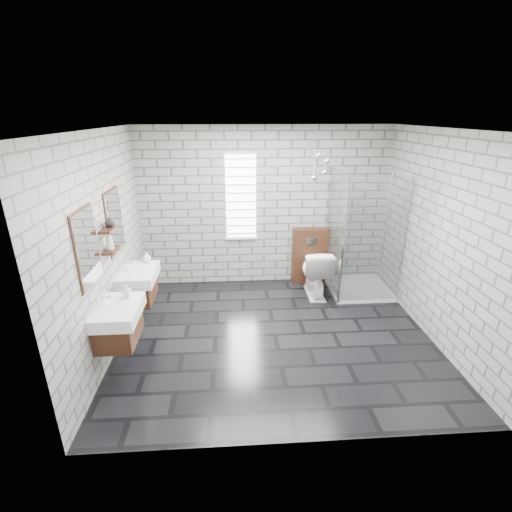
{
  "coord_description": "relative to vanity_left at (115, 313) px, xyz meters",
  "views": [
    {
      "loc": [
        -0.56,
        -4.36,
        2.88
      ],
      "look_at": [
        -0.24,
        0.35,
        1.04
      ],
      "focal_mm": 26.0,
      "sensor_mm": 36.0,
      "label": 1
    }
  ],
  "objects": [
    {
      "name": "floor",
      "position": [
        1.91,
        0.59,
        -0.77
      ],
      "size": [
        4.2,
        3.6,
        0.02
      ],
      "primitive_type": "cube",
      "color": "black",
      "rests_on": "ground"
    },
    {
      "name": "ceiling",
      "position": [
        1.91,
        0.59,
        1.95
      ],
      "size": [
        4.2,
        3.6,
        0.02
      ],
      "primitive_type": "cube",
      "color": "white",
      "rests_on": "wall_back"
    },
    {
      "name": "wall_back",
      "position": [
        1.91,
        2.4,
        0.59
      ],
      "size": [
        4.2,
        0.02,
        2.7
      ],
      "primitive_type": "cube",
      "color": "#969691",
      "rests_on": "floor"
    },
    {
      "name": "wall_front",
      "position": [
        1.91,
        -1.22,
        0.59
      ],
      "size": [
        4.2,
        0.02,
        2.7
      ],
      "primitive_type": "cube",
      "color": "#969691",
      "rests_on": "floor"
    },
    {
      "name": "wall_left",
      "position": [
        -0.2,
        0.59,
        0.59
      ],
      "size": [
        0.02,
        3.6,
        2.7
      ],
      "primitive_type": "cube",
      "color": "#969691",
      "rests_on": "floor"
    },
    {
      "name": "wall_right",
      "position": [
        4.02,
        0.59,
        0.59
      ],
      "size": [
        0.02,
        3.6,
        2.7
      ],
      "primitive_type": "cube",
      "color": "#969691",
      "rests_on": "floor"
    },
    {
      "name": "vanity_left",
      "position": [
        0.0,
        0.0,
        0.0
      ],
      "size": [
        0.47,
        0.7,
        1.57
      ],
      "color": "#402113",
      "rests_on": "wall_left"
    },
    {
      "name": "vanity_right",
      "position": [
        0.0,
        1.01,
        0.0
      ],
      "size": [
        0.47,
        0.7,
        1.57
      ],
      "color": "#402113",
      "rests_on": "wall_left"
    },
    {
      "name": "shelf_lower",
      "position": [
        -0.12,
        0.54,
        0.56
      ],
      "size": [
        0.14,
        0.3,
        0.03
      ],
      "primitive_type": "cube",
      "color": "#402113",
      "rests_on": "wall_left"
    },
    {
      "name": "shelf_upper",
      "position": [
        -0.12,
        0.54,
        0.82
      ],
      "size": [
        0.14,
        0.3,
        0.03
      ],
      "primitive_type": "cube",
      "color": "#402113",
      "rests_on": "wall_left"
    },
    {
      "name": "window",
      "position": [
        1.51,
        2.38,
        0.79
      ],
      "size": [
        0.56,
        0.05,
        1.48
      ],
      "color": "white",
      "rests_on": "wall_back"
    },
    {
      "name": "cistern_panel",
      "position": [
        2.71,
        2.29,
        -0.26
      ],
      "size": [
        0.6,
        0.2,
        1.0
      ],
      "primitive_type": "cube",
      "color": "#402113",
      "rests_on": "floor"
    },
    {
      "name": "flush_plate",
      "position": [
        2.71,
        2.19,
        0.04
      ],
      "size": [
        0.18,
        0.01,
        0.12
      ],
      "primitive_type": "cube",
      "color": "silver",
      "rests_on": "cistern_panel"
    },
    {
      "name": "shower_enclosure",
      "position": [
        3.41,
        1.78,
        -0.25
      ],
      "size": [
        1.0,
        1.0,
        2.03
      ],
      "color": "white",
      "rests_on": "floor"
    },
    {
      "name": "pendant_cluster",
      "position": [
        2.72,
        1.97,
        1.32
      ],
      "size": [
        0.3,
        0.22,
        0.82
      ],
      "color": "silver",
      "rests_on": "ceiling"
    },
    {
      "name": "toilet",
      "position": [
        2.71,
        1.79,
        -0.35
      ],
      "size": [
        0.46,
        0.8,
        0.82
      ],
      "primitive_type": "imported",
      "rotation": [
        0.0,
        0.0,
        3.14
      ],
      "color": "white",
      "rests_on": "floor"
    },
    {
      "name": "soap_bottle_a",
      "position": [
        0.11,
        0.19,
        0.18
      ],
      "size": [
        0.09,
        0.09,
        0.17
      ],
      "primitive_type": "imported",
      "rotation": [
        0.0,
        0.0,
        -0.25
      ],
      "color": "#B2B2B2",
      "rests_on": "vanity_left"
    },
    {
      "name": "soap_bottle_b",
      "position": [
        0.11,
        1.3,
        0.17
      ],
      "size": [
        0.16,
        0.16,
        0.16
      ],
      "primitive_type": "imported",
      "rotation": [
        0.0,
        0.0,
        0.43
      ],
      "color": "#B2B2B2",
      "rests_on": "vanity_right"
    },
    {
      "name": "soap_bottle_c",
      "position": [
        -0.11,
        0.51,
        0.69
      ],
      "size": [
        0.1,
        0.1,
        0.23
      ],
      "primitive_type": "imported",
      "rotation": [
        0.0,
        0.0,
        -0.13
      ],
      "color": "#B2B2B2",
      "rests_on": "shelf_lower"
    },
    {
      "name": "vase",
      "position": [
        -0.11,
        0.61,
        0.9
      ],
      "size": [
        0.15,
        0.15,
        0.12
      ],
      "primitive_type": "imported",
      "rotation": [
        0.0,
        0.0,
        0.33
      ],
      "color": "#B2B2B2",
      "rests_on": "shelf_upper"
    }
  ]
}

